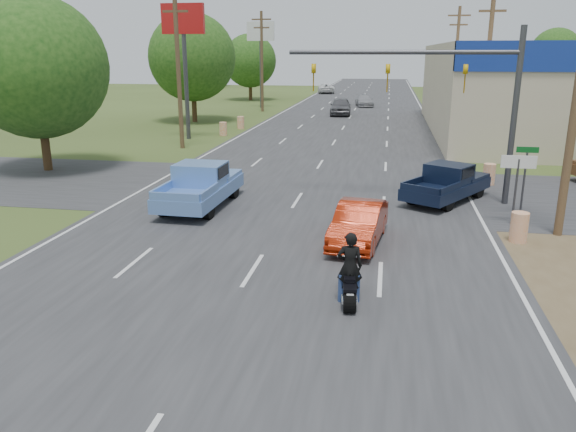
% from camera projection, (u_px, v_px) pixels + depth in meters
% --- Properties ---
extents(main_road, '(15.00, 180.00, 0.02)m').
position_uv_depth(main_road, '(343.00, 128.00, 46.27)').
color(main_road, '#2D2D30').
rests_on(main_road, ground).
extents(cross_road, '(120.00, 10.00, 0.02)m').
position_uv_depth(cross_road, '(304.00, 189.00, 25.48)').
color(cross_road, '#2D2D30').
rests_on(cross_road, ground).
extents(utility_pole_2, '(2.00, 0.28, 10.00)m').
position_uv_depth(utility_pole_2, '(487.00, 64.00, 34.68)').
color(utility_pole_2, '#4C3823').
rests_on(utility_pole_2, ground).
extents(utility_pole_3, '(2.00, 0.28, 10.00)m').
position_uv_depth(utility_pole_3, '(456.00, 60.00, 51.70)').
color(utility_pole_3, '#4C3823').
rests_on(utility_pole_3, ground).
extents(utility_pole_5, '(2.00, 0.28, 10.00)m').
position_uv_depth(utility_pole_5, '(178.00, 64.00, 35.03)').
color(utility_pole_5, '#4C3823').
rests_on(utility_pole_5, ground).
extents(utility_pole_6, '(2.00, 0.28, 10.00)m').
position_uv_depth(utility_pole_6, '(262.00, 59.00, 57.71)').
color(utility_pole_6, '#4C3823').
rests_on(utility_pole_6, ground).
extents(tree_0, '(7.14, 7.14, 8.84)m').
position_uv_depth(tree_0, '(36.00, 67.00, 28.23)').
color(tree_0, '#422D19').
rests_on(tree_0, ground).
extents(tree_1, '(7.56, 7.56, 9.36)m').
position_uv_depth(tree_1, '(192.00, 57.00, 48.86)').
color(tree_1, '#422D19').
rests_on(tree_1, ground).
extents(tree_2, '(6.72, 6.72, 8.32)m').
position_uv_depth(tree_2, '(250.00, 61.00, 71.83)').
color(tree_2, '#422D19').
rests_on(tree_2, ground).
extents(tree_4, '(9.24, 9.24, 11.44)m').
position_uv_depth(tree_4, '(7.00, 47.00, 86.64)').
color(tree_4, '#422D19').
rests_on(tree_4, ground).
extents(tree_5, '(7.98, 7.98, 9.88)m').
position_uv_depth(tree_5, '(555.00, 53.00, 91.58)').
color(tree_5, '#422D19').
rests_on(tree_5, ground).
extents(tree_6, '(8.82, 8.82, 10.92)m').
position_uv_depth(tree_6, '(203.00, 49.00, 101.45)').
color(tree_6, '#422D19').
rests_on(tree_6, ground).
extents(barrel_0, '(0.56, 0.56, 1.00)m').
position_uv_depth(barrel_0, '(519.00, 227.00, 18.33)').
color(barrel_0, orange).
rests_on(barrel_0, ground).
extents(barrel_1, '(0.56, 0.56, 1.00)m').
position_uv_depth(barrel_1, '(489.00, 174.00, 26.30)').
color(barrel_1, orange).
rests_on(barrel_1, ground).
extents(barrel_2, '(0.56, 0.56, 1.00)m').
position_uv_depth(barrel_2, '(223.00, 129.00, 41.88)').
color(barrel_2, orange).
rests_on(barrel_2, ground).
extents(barrel_3, '(0.56, 0.56, 1.00)m').
position_uv_depth(barrel_3, '(241.00, 123.00, 45.61)').
color(barrel_3, orange).
rests_on(barrel_3, ground).
extents(pole_sign_left_near, '(3.00, 0.35, 9.20)m').
position_uv_depth(pole_sign_left_near, '(184.00, 35.00, 38.46)').
color(pole_sign_left_near, '#3F3F44').
rests_on(pole_sign_left_near, ground).
extents(pole_sign_left_far, '(3.00, 0.35, 9.20)m').
position_uv_depth(pole_sign_left_far, '(261.00, 41.00, 61.14)').
color(pole_sign_left_far, '#3F3F44').
rests_on(pole_sign_left_far, ground).
extents(lane_sign, '(1.20, 0.08, 2.52)m').
position_uv_depth(lane_sign, '(517.00, 173.00, 19.79)').
color(lane_sign, '#3F3F44').
rests_on(lane_sign, ground).
extents(street_name_sign, '(0.80, 0.08, 2.61)m').
position_uv_depth(street_name_sign, '(525.00, 173.00, 21.19)').
color(street_name_sign, '#3F3F44').
rests_on(street_name_sign, ground).
extents(signal_mast, '(9.12, 0.40, 7.00)m').
position_uv_depth(signal_mast, '(447.00, 84.00, 22.21)').
color(signal_mast, '#3F3F44').
rests_on(signal_mast, ground).
extents(red_convertible, '(1.86, 4.15, 1.32)m').
position_uv_depth(red_convertible, '(359.00, 224.00, 18.16)').
color(red_convertible, '#941C06').
rests_on(red_convertible, ground).
extents(motorcycle, '(0.60, 1.97, 1.00)m').
position_uv_depth(motorcycle, '(349.00, 287.00, 13.84)').
color(motorcycle, black).
rests_on(motorcycle, ground).
extents(rider, '(0.67, 0.48, 1.73)m').
position_uv_depth(rider, '(350.00, 270.00, 13.76)').
color(rider, black).
rests_on(rider, ground).
extents(blue_pickup, '(2.21, 5.39, 1.77)m').
position_uv_depth(blue_pickup, '(201.00, 184.00, 22.53)').
color(blue_pickup, black).
rests_on(blue_pickup, ground).
extents(navy_pickup, '(4.03, 4.97, 1.57)m').
position_uv_depth(navy_pickup, '(448.00, 182.00, 23.38)').
color(navy_pickup, black).
rests_on(navy_pickup, ground).
extents(distant_car_grey, '(2.27, 5.06, 1.69)m').
position_uv_depth(distant_car_grey, '(341.00, 106.00, 55.51)').
color(distant_car_grey, '#545358').
rests_on(distant_car_grey, ground).
extents(distant_car_silver, '(2.52, 4.68, 1.29)m').
position_uv_depth(distant_car_silver, '(364.00, 101.00, 64.49)').
color(distant_car_silver, '#A0A0A4').
rests_on(distant_car_silver, ground).
extents(distant_car_white, '(3.13, 5.43, 1.43)m').
position_uv_depth(distant_car_white, '(326.00, 88.00, 85.28)').
color(distant_car_white, silver).
rests_on(distant_car_white, ground).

